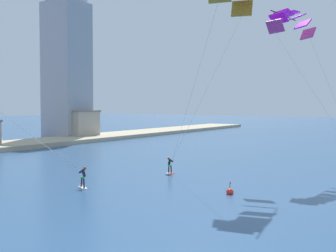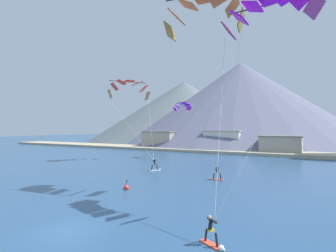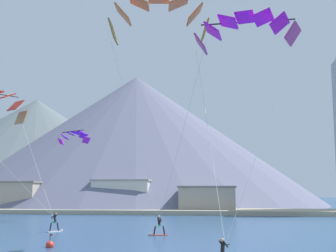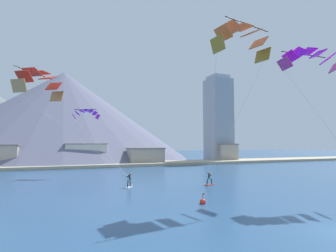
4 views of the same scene
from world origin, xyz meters
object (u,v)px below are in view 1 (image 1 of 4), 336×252
at_px(parafoil_kite_mid_center, 291,22).
at_px(race_marker_buoy, 230,192).
at_px(kitesurfer_near_lead, 82,181).
at_px(kitesurfer_near_trail, 169,169).

bearing_deg(parafoil_kite_mid_center, race_marker_buoy, 178.52).
height_order(parafoil_kite_mid_center, race_marker_buoy, parafoil_kite_mid_center).
height_order(kitesurfer_near_lead, parafoil_kite_mid_center, parafoil_kite_mid_center).
bearing_deg(kitesurfer_near_lead, kitesurfer_near_trail, -12.67).
xyz_separation_m(kitesurfer_near_lead, race_marker_buoy, (3.79, -11.21, -0.42)).
relative_size(kitesurfer_near_trail, race_marker_buoy, 1.75).
bearing_deg(parafoil_kite_mid_center, kitesurfer_near_trail, 128.45).
bearing_deg(kitesurfer_near_trail, parafoil_kite_mid_center, -51.55).
relative_size(parafoil_kite_mid_center, race_marker_buoy, 14.22).
distance_m(parafoil_kite_mid_center, race_marker_buoy, 19.81).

